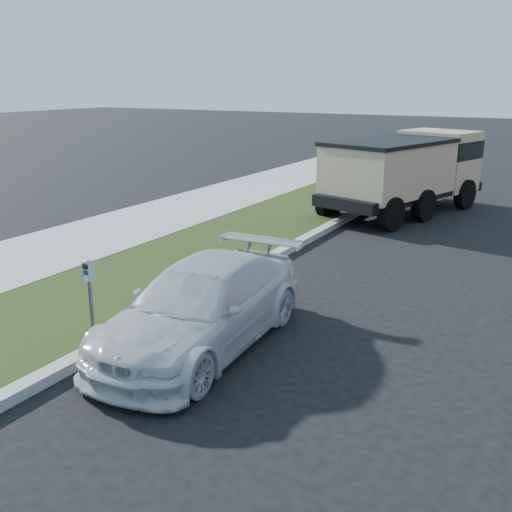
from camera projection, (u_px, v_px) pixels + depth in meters
The scene contains 5 objects.
ground at pixel (308, 355), 8.43m from camera, with size 120.00×120.00×0.00m, color black.
streetside at pixel (108, 259), 12.70m from camera, with size 6.12×50.00×0.15m.
parking_meter at pixel (89, 281), 8.55m from camera, with size 0.17×0.12×1.18m.
white_wagon at pixel (203, 306), 8.59m from camera, with size 1.70×4.18×1.21m, color silver.
dump_truck at pixel (408, 169), 17.30m from camera, with size 3.61×6.09×2.25m.
Camera 1 is at (3.13, -7.07, 3.72)m, focal length 42.00 mm.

